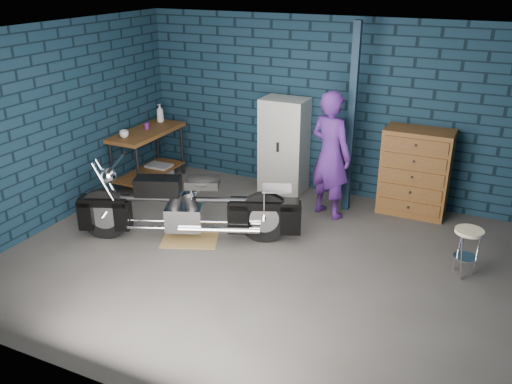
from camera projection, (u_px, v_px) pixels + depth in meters
ground at (257, 260)px, 6.68m from camera, size 6.00×6.00×0.00m
room_walls at (277, 98)px, 6.40m from camera, size 6.02×5.01×2.71m
support_post at (351, 121)px, 7.56m from camera, size 0.10×0.10×2.70m
workbench at (149, 157)px, 8.85m from camera, size 0.60×1.40×0.91m
drip_mat at (190, 239)px, 7.18m from camera, size 0.88×0.78×0.01m
motorcycle at (188, 202)px, 6.97m from camera, size 2.54×1.56×1.09m
person at (331, 155)px, 7.56m from camera, size 0.78×0.66×1.82m
storage_bin at (159, 172)px, 9.16m from camera, size 0.40×0.28×0.25m
locker at (284, 146)px, 8.47m from camera, size 0.70×0.50×1.49m
tool_chest at (415, 172)px, 7.72m from camera, size 0.94×0.52×1.26m
shop_stool at (466, 253)px, 6.25m from camera, size 0.39×0.39×0.59m
cup_a at (124, 134)px, 8.30m from camera, size 0.18×0.18×0.11m
mug_purple at (147, 126)px, 8.73m from camera, size 0.09×0.09×0.10m
bottle at (160, 113)px, 9.09m from camera, size 0.13×0.13×0.31m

